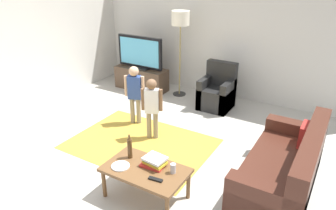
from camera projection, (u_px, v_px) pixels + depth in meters
The scene contains 17 objects.
ground at pixel (147, 159), 4.69m from camera, with size 7.80×7.80×0.00m, color #B2ADA3.
wall_back at pixel (228, 32), 6.48m from camera, with size 6.00×0.12×2.70m, color silver.
wall_left at pixel (3, 44), 5.54m from camera, with size 0.12×6.00×2.70m, color silver.
area_rug at pixel (141, 144), 5.10m from camera, with size 2.20×1.60×0.01m, color #B28C33.
tv_stand at pixel (141, 79), 7.19m from camera, with size 1.20×0.44×0.50m.
tv at pixel (140, 53), 6.93m from camera, with size 1.10×0.28×0.71m.
couch at pixel (287, 172), 3.94m from camera, with size 0.80×1.80×0.86m.
armchair at pixel (217, 93), 6.27m from camera, with size 0.60×0.60×0.90m.
floor_lamp at pixel (180, 23), 6.36m from camera, with size 0.36×0.36×1.78m.
child_near_tv at pixel (135, 90), 5.51m from camera, with size 0.33×0.20×1.06m.
child_center at pixel (152, 103), 5.03m from camera, with size 0.32×0.20×1.02m.
coffee_table at pixel (146, 172), 3.80m from camera, with size 1.00×0.60×0.42m.
book_stack at pixel (154, 161), 3.82m from camera, with size 0.31×0.24×0.12m.
bottle at pixel (130, 148), 3.94m from camera, with size 0.06×0.06×0.32m.
tv_remote at pixel (156, 179), 3.58m from camera, with size 0.17×0.05×0.02m, color black.
soda_can at pixel (173, 168), 3.69m from camera, with size 0.07×0.07×0.12m, color silver.
plate at pixel (121, 166), 3.82m from camera, with size 0.22×0.22×0.02m.
Camera 1 is at (2.29, -3.23, 2.67)m, focal length 34.07 mm.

